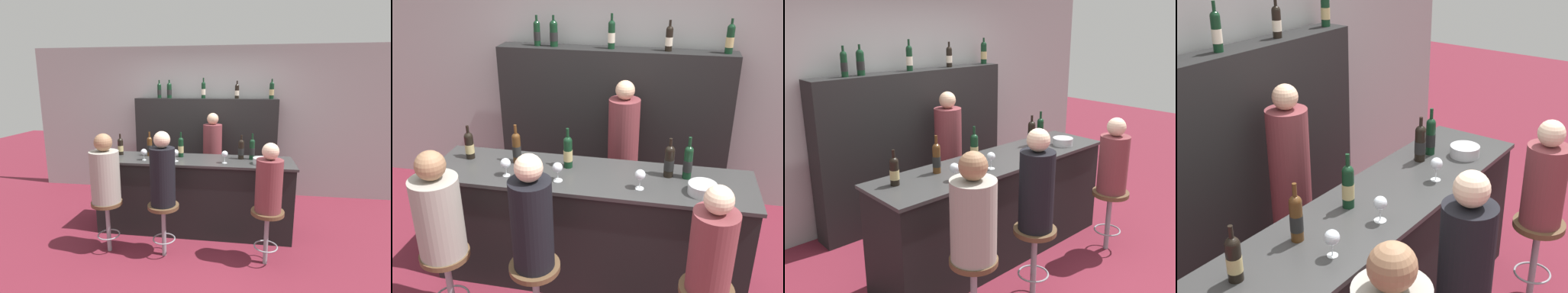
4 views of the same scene
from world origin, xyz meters
TOP-DOWN VIEW (x-y plane):
  - ground_plane at (0.00, 0.00)m, footprint 16.00×16.00m
  - wall_back at (0.00, 1.85)m, footprint 6.40×0.05m
  - bar_counter at (0.00, 0.30)m, footprint 2.57×0.64m
  - back_bar_cabinet at (0.00, 1.63)m, footprint 2.40×0.28m
  - wine_bottle_counter_0 at (-1.05, 0.40)m, footprint 0.08×0.08m
  - wine_bottle_counter_1 at (-0.63, 0.40)m, footprint 0.07×0.07m
  - wine_bottle_counter_2 at (-0.19, 0.40)m, footprint 0.07×0.07m
  - wine_bottle_counter_3 at (0.61, 0.40)m, footprint 0.08×0.08m
  - wine_bottle_counter_4 at (0.75, 0.40)m, footprint 0.07×0.07m
  - wine_bottle_backbar_0 at (-0.80, 1.63)m, footprint 0.07×0.07m
  - wine_bottle_backbar_1 at (-0.63, 1.63)m, footprint 0.08×0.08m
  - wine_bottle_backbar_2 at (-0.04, 1.63)m, footprint 0.07×0.07m
  - wine_bottle_backbar_3 at (0.52, 1.63)m, footprint 0.07×0.07m
  - wine_bottle_backbar_4 at (1.08, 1.63)m, footprint 0.08×0.08m
  - wine_glass_0 at (-0.63, 0.16)m, footprint 0.08×0.08m
  - wine_glass_1 at (-0.21, 0.16)m, footprint 0.08×0.08m
  - wine_glass_2 at (0.41, 0.16)m, footprint 0.08×0.08m
  - metal_bowl at (0.86, 0.18)m, footprint 0.21×0.21m
  - bar_stool_left at (-0.92, -0.39)m, footprint 0.36×0.36m
  - guest_seated_left at (-0.92, -0.39)m, footprint 0.33×0.33m
  - bar_stool_middle at (-0.24, -0.39)m, footprint 0.36×0.36m
  - guest_seated_middle at (-0.24, -0.39)m, footprint 0.28×0.28m
  - bar_stool_right at (0.91, -0.39)m, footprint 0.36×0.36m
  - guest_seated_right at (0.91, -0.39)m, footprint 0.28×0.28m
  - bartender at (0.16, 1.23)m, footprint 0.30×0.30m

SIDE VIEW (x-z plane):
  - ground_plane at x=0.00m, z-range 0.00..0.00m
  - bar_stool_left at x=-0.92m, z-range 0.18..0.81m
  - bar_stool_middle at x=-0.24m, z-range 0.18..0.81m
  - bar_stool_right at x=0.91m, z-range 0.18..0.81m
  - bar_counter at x=0.00m, z-range 0.00..1.00m
  - bartender at x=0.16m, z-range -0.05..1.46m
  - back_bar_cabinet at x=0.00m, z-range 0.00..1.72m
  - guest_seated_right at x=0.91m, z-range 0.58..1.33m
  - guest_seated_left at x=-0.92m, z-range 0.57..1.37m
  - guest_seated_middle at x=-0.24m, z-range 0.58..1.42m
  - metal_bowl at x=0.86m, z-range 1.00..1.07m
  - wine_glass_0 at x=-0.63m, z-range 1.03..1.17m
  - wine_glass_1 at x=-0.21m, z-range 1.03..1.18m
  - wine_glass_2 at x=0.41m, z-range 1.03..1.19m
  - wine_bottle_counter_0 at x=-1.05m, z-range 0.97..1.26m
  - wine_bottle_counter_3 at x=0.61m, z-range 0.97..1.29m
  - wine_bottle_counter_1 at x=-0.63m, z-range 0.96..1.30m
  - wine_bottle_counter_2 at x=-0.19m, z-range 0.96..1.30m
  - wine_bottle_counter_4 at x=0.75m, z-range 0.96..1.30m
  - wall_back at x=0.00m, z-range 0.00..2.60m
  - wine_bottle_backbar_3 at x=0.52m, z-range 1.69..1.99m
  - wine_bottle_backbar_0 at x=-0.80m, z-range 1.70..2.00m
  - wine_bottle_backbar_1 at x=-0.63m, z-range 1.70..2.00m
  - wine_bottle_backbar_4 at x=1.08m, z-range 1.70..2.02m
  - wine_bottle_backbar_2 at x=-0.04m, z-range 1.69..2.03m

